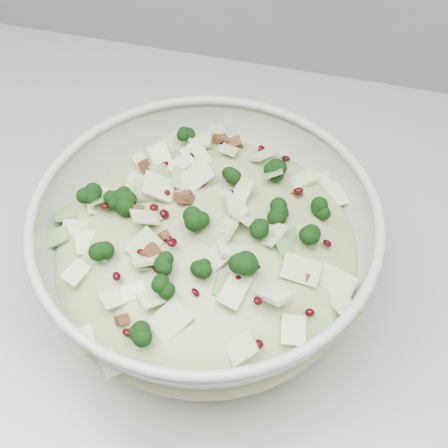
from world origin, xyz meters
name	(u,v)px	position (x,y,z in m)	size (l,w,h in m)	color
counter	(51,343)	(0.00, 1.70, 0.45)	(3.60, 0.60, 0.90)	#B4B4AF
mixing_bowl	(206,252)	(0.32, 1.60, 0.96)	(0.41, 0.41, 0.12)	#AFC1AF
salad	(206,239)	(0.32, 1.60, 0.98)	(0.34, 0.34, 0.12)	#9DAB75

